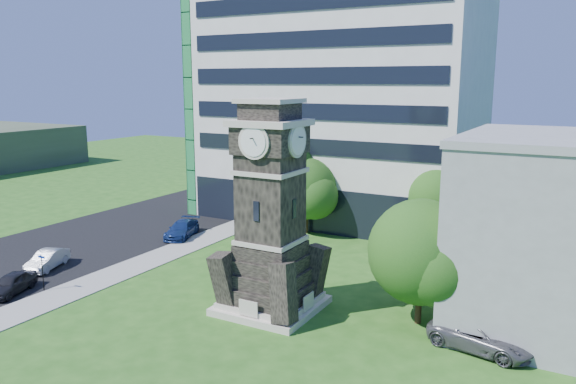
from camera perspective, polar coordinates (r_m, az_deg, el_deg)
The scene contains 15 objects.
ground at distance 33.78m, azimuth -7.96°, elevation -11.83°, with size 160.00×160.00×0.00m, color #255518.
sidewalk at distance 43.16m, azimuth -14.11°, elevation -6.85°, with size 3.00×70.00×0.06m, color gray.
street at distance 49.19m, azimuth -21.40°, elevation -5.09°, with size 14.00×80.00×0.02m, color black.
clock_tower at distance 32.06m, azimuth -1.77°, elevation -3.02°, with size 5.40×5.40×12.22m.
office_tall at distance 55.17m, azimuth 5.53°, elevation 12.26°, with size 26.20×15.11×28.60m.
car_street_south at distance 39.77m, azimuth -26.30°, elevation -8.34°, with size 1.52×3.78×1.29m, color black.
car_street_mid at distance 43.76m, azimuth -23.25°, elevation -6.34°, with size 1.38×3.96×1.30m, color #B4B6BC.
car_street_north at distance 49.04m, azimuth -10.73°, elevation -3.74°, with size 1.91×4.70×1.36m, color navy.
car_east_lot at distance 30.31m, azimuth 19.05°, elevation -13.68°, with size 2.38×5.16×1.44m, color #57565C.
park_bench at distance 32.11m, azimuth -0.54°, elevation -12.11°, with size 1.63×0.44×0.84m.
street_sign at distance 39.09m, azimuth -23.70°, elevation -7.12°, with size 0.58×0.06×2.40m.
tree_nw at distance 49.38m, azimuth -0.32°, elevation 2.04°, with size 6.09×5.54×8.29m.
tree_nc at distance 48.72m, azimuth 1.95°, elevation 0.16°, with size 5.93×5.39×6.69m.
tree_ne at distance 46.07m, azimuth 15.22°, elevation -0.78°, with size 5.40×4.91×6.53m.
tree_east at distance 31.31m, azimuth 13.49°, elevation -6.22°, with size 6.34×5.77×6.99m.
Camera 1 is at (18.97, -24.66, 13.15)m, focal length 35.00 mm.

